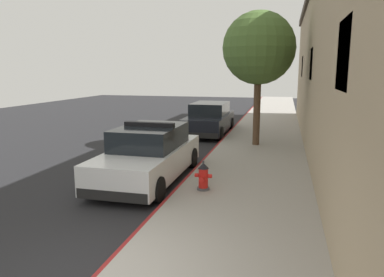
# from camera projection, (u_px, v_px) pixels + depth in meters

# --- Properties ---
(ground_plane) EXTENTS (33.37, 60.00, 0.20)m
(ground_plane) POSITION_uv_depth(u_px,v_px,m) (120.00, 146.00, 15.93)
(ground_plane) COLOR #232326
(sidewalk_pavement) EXTENTS (3.41, 60.00, 0.14)m
(sidewalk_pavement) POSITION_uv_depth(u_px,v_px,m) (260.00, 150.00, 14.44)
(sidewalk_pavement) COLOR #9E9991
(sidewalk_pavement) RESTS_ON ground
(curb_painted_edge) EXTENTS (0.08, 60.00, 0.14)m
(curb_painted_edge) POSITION_uv_depth(u_px,v_px,m) (216.00, 147.00, 14.86)
(curb_painted_edge) COLOR maroon
(curb_painted_edge) RESTS_ON ground
(police_cruiser) EXTENTS (1.94, 4.84, 1.68)m
(police_cruiser) POSITION_uv_depth(u_px,v_px,m) (149.00, 155.00, 10.59)
(police_cruiser) COLOR white
(police_cruiser) RESTS_ON ground
(parked_car_silver_ahead) EXTENTS (1.94, 4.84, 1.56)m
(parked_car_silver_ahead) POSITION_uv_depth(u_px,v_px,m) (209.00, 119.00, 18.45)
(parked_car_silver_ahead) COLOR black
(parked_car_silver_ahead) RESTS_ON ground
(fire_hydrant) EXTENTS (0.44, 0.40, 0.76)m
(fire_hydrant) POSITION_uv_depth(u_px,v_px,m) (203.00, 176.00, 9.29)
(fire_hydrant) COLOR #4C4C51
(fire_hydrant) RESTS_ON sidewalk_pavement
(street_tree) EXTENTS (2.87, 2.87, 5.32)m
(street_tree) POSITION_uv_depth(u_px,v_px,m) (259.00, 49.00, 14.42)
(street_tree) COLOR brown
(street_tree) RESTS_ON sidewalk_pavement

